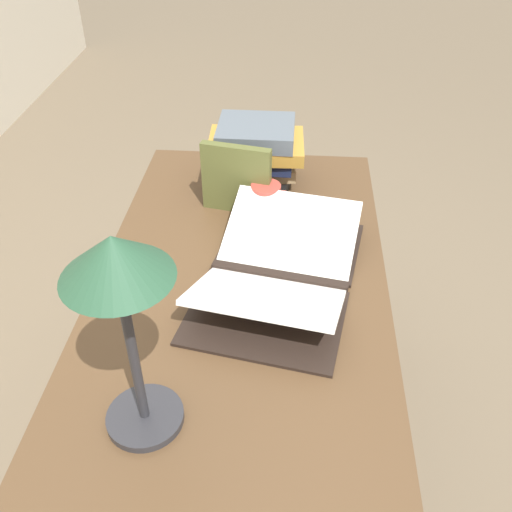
{
  "coord_description": "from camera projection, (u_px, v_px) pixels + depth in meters",
  "views": [
    {
      "loc": [
        -1.03,
        -0.12,
        1.66
      ],
      "look_at": [
        0.02,
        -0.04,
        0.84
      ],
      "focal_mm": 40.0,
      "sensor_mm": 36.0,
      "label": 1
    }
  ],
  "objects": [
    {
      "name": "ground_plane",
      "position": [
        244.0,
        464.0,
        1.84
      ],
      "size": [
        12.0,
        12.0,
        0.0
      ],
      "primitive_type": "plane",
      "color": "#70604C"
    },
    {
      "name": "reading_desk",
      "position": [
        241.0,
        318.0,
        1.44
      ],
      "size": [
        1.36,
        0.71,
        0.76
      ],
      "color": "brown",
      "rests_on": "ground_plane"
    },
    {
      "name": "open_book",
      "position": [
        279.0,
        270.0,
        1.37
      ],
      "size": [
        0.6,
        0.44,
        0.1
      ],
      "rotation": [
        0.0,
        0.0,
        -0.18
      ],
      "color": "black",
      "rests_on": "reading_desk"
    },
    {
      "name": "book_stack_tall",
      "position": [
        255.0,
        153.0,
        1.69
      ],
      "size": [
        0.21,
        0.29,
        0.19
      ],
      "color": "black",
      "rests_on": "reading_desk"
    },
    {
      "name": "book_standing_upright",
      "position": [
        236.0,
        179.0,
        1.58
      ],
      "size": [
        0.06,
        0.2,
        0.2
      ],
      "rotation": [
        0.0,
        0.0,
        -0.2
      ],
      "color": "brown",
      "rests_on": "reading_desk"
    },
    {
      "name": "reading_lamp",
      "position": [
        120.0,
        284.0,
        0.86
      ],
      "size": [
        0.18,
        0.18,
        0.43
      ],
      "color": "#2D2D33",
      "rests_on": "reading_desk"
    },
    {
      "name": "coffee_mug",
      "position": [
        266.0,
        202.0,
        1.58
      ],
      "size": [
        0.08,
        0.11,
        0.1
      ],
      "rotation": [
        0.0,
        0.0,
        5.07
      ],
      "color": "#B74238",
      "rests_on": "reading_desk"
    }
  ]
}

